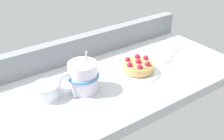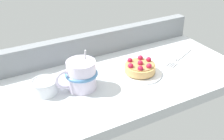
# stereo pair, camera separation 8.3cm
# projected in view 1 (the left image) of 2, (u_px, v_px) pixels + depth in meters

# --- Properties ---
(ground_plane) EXTENTS (0.78, 0.39, 0.03)m
(ground_plane) POSITION_uv_depth(u_px,v_px,m) (119.00, 81.00, 0.88)
(ground_plane) COLOR silver
(window_rail_back) EXTENTS (0.77, 0.04, 0.08)m
(window_rail_back) POSITION_uv_depth(u_px,v_px,m) (89.00, 45.00, 0.98)
(window_rail_back) COLOR gray
(window_rail_back) RESTS_ON ground_plane
(dessert_plate) EXTENTS (0.14, 0.14, 0.01)m
(dessert_plate) POSITION_uv_depth(u_px,v_px,m) (138.00, 71.00, 0.89)
(dessert_plate) COLOR white
(dessert_plate) RESTS_ON ground_plane
(raspberry_tart) EXTENTS (0.10, 0.10, 0.04)m
(raspberry_tart) POSITION_uv_depth(u_px,v_px,m) (138.00, 66.00, 0.88)
(raspberry_tart) COLOR tan
(raspberry_tart) RESTS_ON dessert_plate
(coffee_mug) EXTENTS (0.13, 0.09, 0.12)m
(coffee_mug) POSITION_uv_depth(u_px,v_px,m) (82.00, 77.00, 0.79)
(coffee_mug) COLOR silver
(coffee_mug) RESTS_ON ground_plane
(dessert_fork) EXTENTS (0.16, 0.08, 0.01)m
(dessert_fork) POSITION_uv_depth(u_px,v_px,m) (174.00, 54.00, 1.00)
(dessert_fork) COLOR #B7B7BC
(dessert_fork) RESTS_ON ground_plane
(sugar_bowl) EXTENTS (0.07, 0.07, 0.04)m
(sugar_bowl) POSITION_uv_depth(u_px,v_px,m) (47.00, 91.00, 0.77)
(sugar_bowl) COLOR silver
(sugar_bowl) RESTS_ON ground_plane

